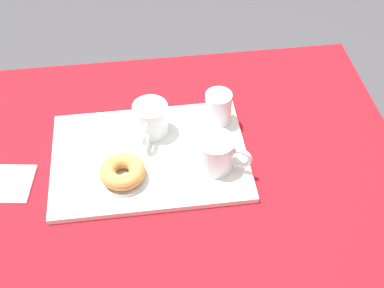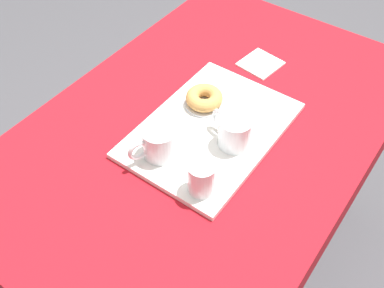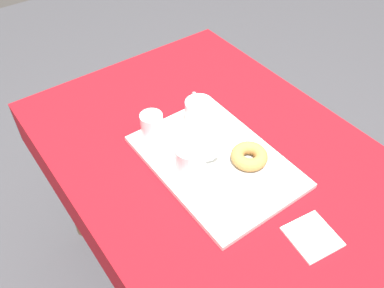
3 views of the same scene
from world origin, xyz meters
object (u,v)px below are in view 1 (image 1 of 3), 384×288
object	(u,v)px
dining_table	(143,196)
water_glass_near	(218,109)
paper_napkin	(7,184)
tea_mug_left	(151,120)
donut_plate_left	(123,178)
sugar_donut_left	(122,172)
tea_mug_right	(217,154)
serving_tray	(150,157)

from	to	relation	value
dining_table	water_glass_near	distance (m)	0.30
dining_table	water_glass_near	xyz separation A→B (m)	(-0.21, -0.13, 0.16)
dining_table	paper_napkin	distance (m)	0.33
dining_table	tea_mug_left	size ratio (longest dim) A/B	10.06
donut_plate_left	paper_napkin	xyz separation A→B (m)	(0.27, -0.03, -0.02)
dining_table	donut_plate_left	distance (m)	0.14
sugar_donut_left	tea_mug_left	bearing A→B (deg)	-117.50
tea_mug_right	paper_napkin	xyz separation A→B (m)	(0.50, -0.02, -0.05)
dining_table	serving_tray	xyz separation A→B (m)	(-0.03, -0.03, 0.12)
paper_napkin	tea_mug_right	bearing A→B (deg)	178.00
serving_tray	paper_napkin	distance (m)	0.34
sugar_donut_left	serving_tray	bearing A→B (deg)	-133.74
tea_mug_left	tea_mug_right	world-z (taller)	same
dining_table	donut_plate_left	size ratio (longest dim) A/B	11.73
water_glass_near	serving_tray	bearing A→B (deg)	27.77
serving_tray	paper_napkin	world-z (taller)	serving_tray
tea_mug_left	donut_plate_left	bearing A→B (deg)	62.50
dining_table	donut_plate_left	xyz separation A→B (m)	(0.04, 0.04, 0.13)
tea_mug_right	sugar_donut_left	world-z (taller)	tea_mug_right
water_glass_near	donut_plate_left	size ratio (longest dim) A/B	0.79
sugar_donut_left	tea_mug_right	bearing A→B (deg)	-176.65
serving_tray	tea_mug_right	world-z (taller)	tea_mug_right
tea_mug_right	paper_napkin	bearing A→B (deg)	-2.00
tea_mug_left	paper_napkin	size ratio (longest dim) A/B	1.11
donut_plate_left	dining_table	bearing A→B (deg)	-133.96
tea_mug_right	donut_plate_left	xyz separation A→B (m)	(0.22, 0.01, -0.04)
dining_table	sugar_donut_left	size ratio (longest dim) A/B	12.39
tea_mug_left	paper_napkin	distance (m)	0.37
serving_tray	paper_napkin	xyz separation A→B (m)	(0.34, 0.04, -0.00)
tea_mug_left	paper_napkin	world-z (taller)	tea_mug_left
tea_mug_right	paper_napkin	world-z (taller)	tea_mug_right
tea_mug_right	tea_mug_left	bearing A→B (deg)	-42.79
tea_mug_left	paper_napkin	bearing A→B (deg)	18.48
serving_tray	tea_mug_right	bearing A→B (deg)	160.42
dining_table	serving_tray	distance (m)	0.12
tea_mug_right	sugar_donut_left	xyz separation A→B (m)	(0.22, 0.01, -0.01)
tea_mug_left	sugar_donut_left	size ratio (longest dim) A/B	1.23
tea_mug_right	donut_plate_left	size ratio (longest dim) A/B	1.14
water_glass_near	paper_napkin	world-z (taller)	water_glass_near
tea_mug_left	sugar_donut_left	world-z (taller)	tea_mug_left
donut_plate_left	tea_mug_left	bearing A→B (deg)	-117.50
serving_tray	donut_plate_left	distance (m)	0.10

